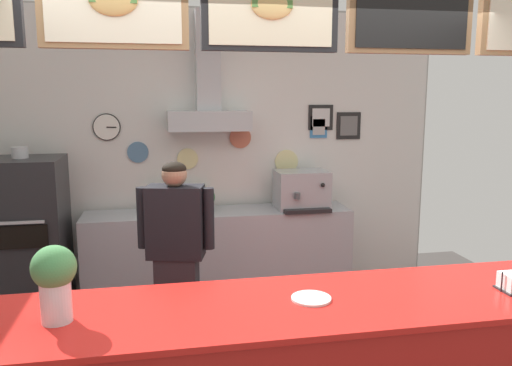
# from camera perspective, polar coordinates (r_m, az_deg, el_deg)

# --- Properties ---
(back_wall_assembly) EXTENTS (4.82, 2.90, 2.94)m
(back_wall_assembly) POSITION_cam_1_polar(r_m,az_deg,el_deg) (5.33, -4.60, 4.34)
(back_wall_assembly) COLOR #9E9E99
(back_wall_assembly) RESTS_ON ground_plane
(back_prep_counter) EXTENTS (2.68, 0.54, 0.90)m
(back_prep_counter) POSITION_cam_1_polar(r_m,az_deg,el_deg) (5.32, -4.11, -7.93)
(back_prep_counter) COLOR #A3A5AD
(back_prep_counter) RESTS_ON ground_plane
(pizza_oven) EXTENTS (0.69, 0.71, 1.60)m
(pizza_oven) POSITION_cam_1_polar(r_m,az_deg,el_deg) (5.15, -24.18, -5.77)
(pizza_oven) COLOR #232326
(pizza_oven) RESTS_ON ground_plane
(shop_worker) EXTENTS (0.55, 0.31, 1.59)m
(shop_worker) POSITION_cam_1_polar(r_m,az_deg,el_deg) (3.83, -8.83, -8.67)
(shop_worker) COLOR #232328
(shop_worker) RESTS_ON ground_plane
(espresso_machine) EXTENTS (0.53, 0.48, 0.39)m
(espresso_machine) POSITION_cam_1_polar(r_m,az_deg,el_deg) (5.30, 5.09, -0.78)
(espresso_machine) COLOR #A3A5AD
(espresso_machine) RESTS_ON back_prep_counter
(potted_sage) EXTENTS (0.24, 0.24, 0.25)m
(potted_sage) POSITION_cam_1_polar(r_m,az_deg,el_deg) (5.17, -5.91, -1.68)
(potted_sage) COLOR #9E563D
(potted_sage) RESTS_ON back_prep_counter
(potted_thyme) EXTENTS (0.24, 0.24, 0.27)m
(potted_thyme) POSITION_cam_1_polar(r_m,az_deg,el_deg) (5.17, -9.75, -1.57)
(potted_thyme) COLOR #9E563D
(potted_thyme) RESTS_ON back_prep_counter
(condiment_plate) EXTENTS (0.20, 0.20, 0.01)m
(condiment_plate) POSITION_cam_1_polar(r_m,az_deg,el_deg) (2.65, 6.16, -12.65)
(condiment_plate) COLOR white
(condiment_plate) RESTS_ON service_counter
(basil_vase) EXTENTS (0.20, 0.20, 0.36)m
(basil_vase) POSITION_cam_1_polar(r_m,az_deg,el_deg) (2.50, -21.51, -10.12)
(basil_vase) COLOR silver
(basil_vase) RESTS_ON service_counter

